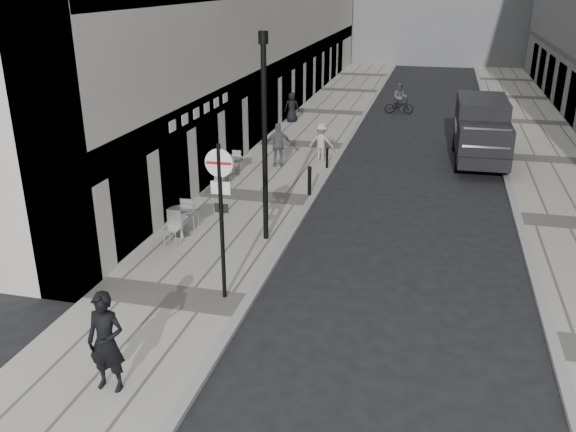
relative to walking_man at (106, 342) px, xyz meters
name	(u,v)px	position (x,y,z in m)	size (l,w,h in m)	color
ground	(203,376)	(1.51, 0.92, -1.14)	(120.00, 120.00, 0.00)	black
sidewalk	(302,145)	(-0.49, 18.92, -1.08)	(4.00, 60.00, 0.12)	#A29E92
far_sidewalk	(549,160)	(10.51, 18.92, -1.08)	(4.00, 60.00, 0.12)	#A29E92
walking_man	(106,342)	(0.00, 0.00, 0.00)	(0.74, 0.49, 2.03)	black
sign_post	(221,202)	(0.91, 3.92, 1.46)	(0.67, 0.10, 3.88)	black
lamppost	(264,129)	(0.91, 7.66, 2.34)	(0.27, 0.27, 6.03)	black
bollard_near	(309,182)	(1.36, 11.84, -0.51)	(0.13, 0.13, 1.01)	black
bollard_far	(327,158)	(1.36, 15.32, -0.62)	(0.11, 0.11, 0.80)	black
panel_van	(481,128)	(7.51, 18.31, 0.34)	(2.19, 5.62, 2.62)	black
cyclist	(399,102)	(3.41, 27.56, -0.44)	(1.67, 0.63, 1.80)	black
pedestrian_a	(278,145)	(-0.64, 15.07, -0.11)	(1.07, 0.44, 1.82)	#57575C
pedestrian_b	(321,142)	(0.91, 16.34, -0.20)	(1.06, 0.61, 1.64)	#9F9B93
pedestrian_c	(292,107)	(-2.09, 23.41, -0.21)	(0.78, 0.51, 1.61)	black
cafe_table_near	(181,220)	(-1.61, 7.20, -0.50)	(0.80, 1.80, 1.02)	silver
cafe_table_mid	(234,164)	(-2.09, 13.52, -0.57)	(0.68, 1.54, 0.88)	silver
cafe_table_far	(222,177)	(-1.99, 11.92, -0.60)	(0.63, 1.43, 0.81)	#AFAFB1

